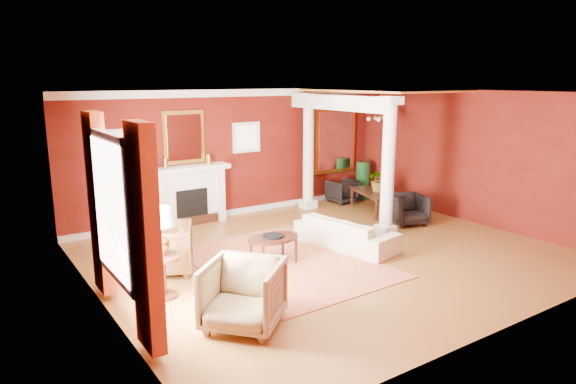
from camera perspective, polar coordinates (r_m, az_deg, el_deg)
ground at (r=9.47m, az=4.61°, el=-6.89°), size 8.00×8.00×0.00m
room_shell at (r=9.01m, az=4.83°, el=5.32°), size 8.04×7.04×2.92m
fireplace at (r=11.42m, az=-10.96°, el=-0.33°), size 1.85×0.42×1.29m
overmantel_mirror at (r=11.34m, az=-11.49°, el=5.98°), size 0.95×0.07×1.15m
flank_window_left at (r=10.88m, az=-19.07°, el=4.75°), size 0.70×0.07×0.70m
flank_window_right at (r=12.04m, az=-4.63°, el=6.07°), size 0.70×0.07×0.70m
left_window at (r=6.82m, az=-18.37°, el=-2.71°), size 0.21×2.55×2.60m
column_front at (r=10.44m, az=11.06°, el=2.83°), size 0.36×0.36×2.80m
column_back at (r=12.47m, az=2.29°, el=4.60°), size 0.36×0.36×2.80m
header_beam at (r=11.50m, az=5.62°, el=9.86°), size 0.30×3.20×0.32m
amber_ceiling at (r=12.14m, az=10.38°, el=11.03°), size 2.30×3.40×0.04m
dining_mirror at (r=13.54m, az=5.28°, el=5.71°), size 1.30×0.07×1.70m
chandelier at (r=12.24m, az=10.27°, el=8.13°), size 0.60×0.62×0.75m
crown_trim at (r=11.84m, az=-5.78°, el=10.90°), size 8.00×0.08×0.16m
base_trim at (r=12.23m, az=-5.50°, el=-2.14°), size 8.00×0.08×0.12m
rug at (r=9.03m, az=-0.39°, el=-7.78°), size 2.82×3.71×0.01m
sofa at (r=9.74m, az=6.50°, el=-3.96°), size 0.98×2.08×0.78m
armchair_leopard at (r=8.69m, az=-13.63°, el=-5.88°), size 1.11×1.14×0.90m
armchair_stripe at (r=6.69m, az=-5.02°, el=-10.96°), size 1.27×1.28×0.96m
coffee_table at (r=8.85m, az=-1.65°, el=-5.30°), size 0.94×0.94×0.48m
coffee_book at (r=8.77m, az=-2.08°, el=-4.36°), size 0.17×0.02×0.23m
side_table at (r=7.60m, az=-13.96°, el=-5.05°), size 0.54×0.54×1.36m
dining_table at (r=12.39m, az=9.94°, el=-0.42°), size 0.89×1.55×0.82m
dining_chair_near at (r=11.52m, az=13.20°, el=-1.74°), size 0.88×0.85×0.74m
dining_chair_far at (r=13.29m, az=6.03°, el=0.23°), size 0.67×0.63×0.66m
green_urn at (r=13.77m, az=8.31°, el=0.88°), size 0.42×0.42×1.01m
potted_plant at (r=12.23m, az=10.16°, el=2.46°), size 0.73×0.76×0.46m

